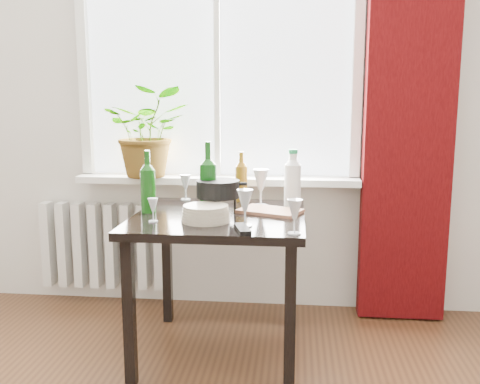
# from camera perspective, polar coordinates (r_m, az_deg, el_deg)

# --- Properties ---
(window) EXTENTS (1.72, 0.08, 1.62)m
(window) POSITION_cam_1_polar(r_m,az_deg,el_deg) (3.32, -2.40, 14.86)
(window) COLOR white
(window) RESTS_ON ground
(windowsill) EXTENTS (1.72, 0.20, 0.04)m
(windowsill) POSITION_cam_1_polar(r_m,az_deg,el_deg) (3.27, -2.48, 1.32)
(windowsill) COLOR white
(windowsill) RESTS_ON ground
(curtain) EXTENTS (0.50, 0.12, 2.56)m
(curtain) POSITION_cam_1_polar(r_m,az_deg,el_deg) (3.24, 17.66, 9.14)
(curtain) COLOR #330406
(curtain) RESTS_ON ground
(radiator) EXTENTS (0.80, 0.10, 0.55)m
(radiator) POSITION_cam_1_polar(r_m,az_deg,el_deg) (3.58, -14.37, -5.53)
(radiator) COLOR silver
(radiator) RESTS_ON ground
(table) EXTENTS (0.85, 0.85, 0.74)m
(table) POSITION_cam_1_polar(r_m,az_deg,el_deg) (2.71, -2.21, -4.31)
(table) COLOR black
(table) RESTS_ON ground
(potted_plant) EXTENTS (0.55, 0.49, 0.54)m
(potted_plant) POSITION_cam_1_polar(r_m,az_deg,el_deg) (3.28, -9.70, 6.33)
(potted_plant) COLOR #31761F
(potted_plant) RESTS_ON windowsill
(wine_bottle_left) EXTENTS (0.10, 0.10, 0.32)m
(wine_bottle_left) POSITION_cam_1_polar(r_m,az_deg,el_deg) (2.75, -9.81, 1.15)
(wine_bottle_left) COLOR #0E410C
(wine_bottle_left) RESTS_ON table
(wine_bottle_right) EXTENTS (0.11, 0.11, 0.37)m
(wine_bottle_right) POSITION_cam_1_polar(r_m,az_deg,el_deg) (2.72, -3.42, 1.67)
(wine_bottle_right) COLOR #0D430E
(wine_bottle_right) RESTS_ON table
(bottle_amber) EXTENTS (0.09, 0.09, 0.29)m
(bottle_amber) POSITION_cam_1_polar(r_m,az_deg,el_deg) (3.03, 0.14, 1.75)
(bottle_amber) COLOR brown
(bottle_amber) RESTS_ON table
(cleaning_bottle) EXTENTS (0.11, 0.11, 0.32)m
(cleaning_bottle) POSITION_cam_1_polar(r_m,az_deg,el_deg) (2.89, 5.64, 1.61)
(cleaning_bottle) COLOR white
(cleaning_bottle) RESTS_ON table
(wineglass_front_right) EXTENTS (0.08, 0.08, 0.17)m
(wineglass_front_right) POSITION_cam_1_polar(r_m,az_deg,el_deg) (2.42, 0.53, -1.67)
(wineglass_front_right) COLOR silver
(wineglass_front_right) RESTS_ON table
(wineglass_far_right) EXTENTS (0.08, 0.08, 0.16)m
(wineglass_far_right) POSITION_cam_1_polar(r_m,az_deg,el_deg) (2.30, 5.85, -2.60)
(wineglass_far_right) COLOR silver
(wineglass_far_right) RESTS_ON table
(wineglass_back_center) EXTENTS (0.10, 0.10, 0.21)m
(wineglass_back_center) POSITION_cam_1_polar(r_m,az_deg,el_deg) (2.89, 2.23, 0.54)
(wineglass_back_center) COLOR white
(wineglass_back_center) RESTS_ON table
(wineglass_back_left) EXTENTS (0.08, 0.08, 0.15)m
(wineglass_back_left) POSITION_cam_1_polar(r_m,az_deg,el_deg) (3.08, -5.84, 0.53)
(wineglass_back_left) COLOR silver
(wineglass_back_left) RESTS_ON table
(wineglass_front_left) EXTENTS (0.06, 0.06, 0.11)m
(wineglass_front_left) POSITION_cam_1_polar(r_m,az_deg,el_deg) (2.55, -9.26, -1.90)
(wineglass_front_left) COLOR silver
(wineglass_front_left) RESTS_ON table
(plate_stack) EXTENTS (0.28, 0.28, 0.08)m
(plate_stack) POSITION_cam_1_polar(r_m,az_deg,el_deg) (2.53, -3.66, -2.31)
(plate_stack) COLOR beige
(plate_stack) RESTS_ON table
(fondue_pot) EXTENTS (0.31, 0.29, 0.17)m
(fondue_pot) POSITION_cam_1_polar(r_m,az_deg,el_deg) (2.70, -2.35, -0.51)
(fondue_pot) COLOR black
(fondue_pot) RESTS_ON table
(tv_remote) EXTENTS (0.09, 0.18, 0.02)m
(tv_remote) POSITION_cam_1_polar(r_m,az_deg,el_deg) (2.36, 0.27, -3.95)
(tv_remote) COLOR black
(tv_remote) RESTS_ON table
(cutting_board) EXTENTS (0.36, 0.30, 0.02)m
(cutting_board) POSITION_cam_1_polar(r_m,az_deg,el_deg) (2.74, 3.23, -2.03)
(cutting_board) COLOR #9B6346
(cutting_board) RESTS_ON table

